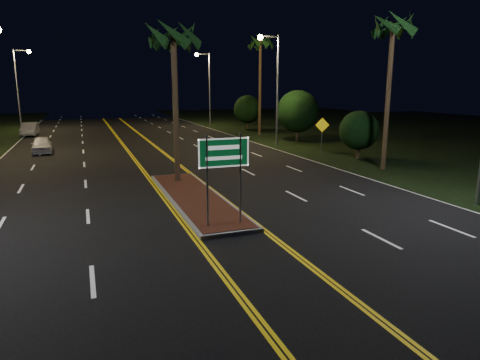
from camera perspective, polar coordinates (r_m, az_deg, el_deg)
name	(u,v)px	position (r m, az deg, el deg)	size (l,w,h in m)	color
ground	(254,257)	(12.74, 1.91, -10.25)	(120.00, 120.00, 0.00)	black
grass_right	(426,134)	(49.99, 23.57, 5.69)	(40.00, 110.00, 0.01)	black
median_island	(195,198)	(19.05, -6.06, -2.36)	(2.25, 10.25, 0.17)	gray
highway_sign	(224,161)	(14.60, -2.17, 2.51)	(1.80, 0.08, 3.20)	gray
streetlight_left_far	(20,80)	(55.23, -27.29, 11.78)	(1.91, 0.44, 9.00)	gray
streetlight_right_mid	(273,77)	(36.18, 4.48, 13.50)	(1.91, 0.44, 9.00)	gray
streetlight_right_far	(207,81)	(55.00, -4.48, 13.08)	(1.91, 0.44, 9.00)	gray
palm_median	(173,36)	(21.98, -8.89, 18.41)	(2.40, 2.40, 8.30)	#382819
palm_right_near	(393,27)	(27.11, 19.75, 18.68)	(2.40, 2.40, 9.30)	#382819
palm_right_far	(260,43)	(44.58, 2.74, 17.78)	(2.40, 2.40, 10.30)	#382819
shrub_near	(359,130)	(30.83, 15.58, 6.39)	(2.70, 2.70, 3.30)	#382819
shrub_mid	(298,111)	(39.53, 7.70, 9.07)	(3.78, 3.78, 4.62)	#382819
shrub_far	(248,109)	(50.38, 1.02, 9.41)	(3.24, 3.24, 3.96)	#382819
car_near	(42,143)	(35.63, -24.94, 4.44)	(1.83, 4.27, 1.42)	silver
car_far	(30,128)	(49.04, -26.26, 6.24)	(1.97, 4.61, 1.54)	silver
warning_sign	(322,130)	(33.44, 10.89, 6.61)	(1.05, 0.33, 2.58)	gray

